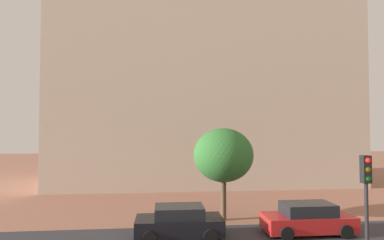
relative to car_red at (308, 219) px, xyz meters
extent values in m
cube|color=beige|center=(-2.85, 16.43, 8.56)|extent=(28.00, 10.58, 18.53)
cube|color=beige|center=(0.65, 16.43, 14.61)|extent=(4.35, 4.35, 30.64)
cylinder|color=beige|center=(-15.35, 12.64, 10.22)|extent=(2.80, 2.80, 21.86)
cylinder|color=beige|center=(9.65, 12.64, 10.79)|extent=(2.80, 2.80, 23.00)
cube|color=red|center=(0.00, 0.00, -0.16)|extent=(4.35, 1.76, 0.74)
cube|color=black|center=(0.00, 0.00, 0.49)|extent=(2.43, 1.55, 0.57)
cylinder|color=black|center=(1.43, 0.88, -0.39)|extent=(0.64, 0.22, 0.64)
cylinder|color=black|center=(1.43, -0.88, -0.39)|extent=(0.64, 0.22, 0.64)
cylinder|color=black|center=(-1.43, 0.88, -0.39)|extent=(0.64, 0.22, 0.64)
cylinder|color=black|center=(-1.43, -0.88, -0.39)|extent=(0.64, 0.22, 0.64)
cube|color=black|center=(-6.33, 0.00, -0.14)|extent=(4.08, 1.81, 0.78)
cube|color=black|center=(-6.33, 0.00, 0.52)|extent=(2.29, 1.59, 0.53)
cylinder|color=black|center=(-4.99, 0.90, -0.39)|extent=(0.64, 0.22, 0.64)
cylinder|color=black|center=(-4.99, -0.90, -0.39)|extent=(0.64, 0.22, 0.64)
cylinder|color=black|center=(-7.68, 0.90, -0.39)|extent=(0.64, 0.22, 0.64)
cylinder|color=black|center=(-7.68, -0.90, -0.39)|extent=(0.64, 0.22, 0.64)
cylinder|color=black|center=(-0.54, -5.29, 0.95)|extent=(0.12, 0.12, 3.33)
cube|color=black|center=(-0.54, -5.29, 3.07)|extent=(0.28, 0.24, 0.90)
sphere|color=red|center=(-0.54, -5.42, 3.37)|extent=(0.18, 0.18, 0.18)
sphere|color=#3C3306|center=(-0.54, -5.42, 3.07)|extent=(0.18, 0.18, 0.18)
sphere|color=#06330C|center=(-0.54, -5.42, 2.77)|extent=(0.18, 0.18, 0.18)
cylinder|color=brown|center=(-3.66, 2.76, 0.44)|extent=(0.32, 0.32, 2.30)
ellipsoid|color=#2D6B2D|center=(-3.66, 2.76, 2.96)|extent=(3.40, 3.40, 3.06)
camera|label=1|loc=(-7.21, -15.06, 4.31)|focal=29.63mm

